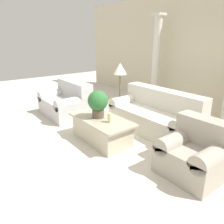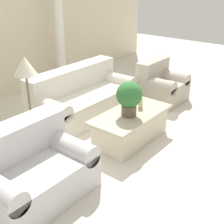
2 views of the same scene
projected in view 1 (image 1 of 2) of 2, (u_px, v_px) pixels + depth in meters
The scene contains 10 objects.
ground_plane at pixel (117, 134), 4.75m from camera, with size 16.00×16.00×0.00m, color silver.
wall_back at pixel (199, 53), 5.87m from camera, with size 10.00×0.06×3.20m.
sofa_long at pixel (156, 114), 4.92m from camera, with size 2.09×0.96×0.89m.
loveseat at pixel (67, 102), 5.85m from camera, with size 1.36×0.96×0.89m.
coffee_table at pixel (102, 129), 4.39m from camera, with size 1.42×0.71×0.49m.
potted_plant at pixel (98, 102), 4.27m from camera, with size 0.40×0.40×0.55m.
pillar_candle at pixel (110, 118), 4.09m from camera, with size 0.08×0.08×0.18m.
floor_lamp at pixel (120, 72), 5.55m from camera, with size 0.35×0.35×1.40m.
column_left at pixel (156, 60), 6.49m from camera, with size 0.31×0.31×2.64m.
armchair at pixel (195, 153), 3.30m from camera, with size 0.89×0.83×0.86m.
Camera 1 is at (3.37, -2.72, 2.02)m, focal length 35.00 mm.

